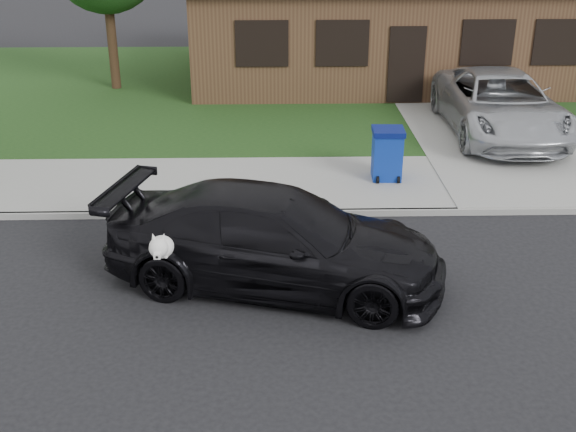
{
  "coord_description": "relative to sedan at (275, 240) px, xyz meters",
  "views": [
    {
      "loc": [
        0.24,
        -8.91,
        5.55
      ],
      "look_at": [
        0.48,
        1.04,
        1.1
      ],
      "focal_mm": 45.0,
      "sensor_mm": 36.0,
      "label": 1
    }
  ],
  "objects": [
    {
      "name": "ground",
      "position": [
        -0.27,
        -0.94,
        -0.75
      ],
      "size": [
        120.0,
        120.0,
        0.0
      ],
      "primitive_type": "plane",
      "color": "black",
      "rests_on": "ground"
    },
    {
      "name": "sidewalk",
      "position": [
        -0.27,
        4.06,
        -0.69
      ],
      "size": [
        60.0,
        3.0,
        0.12
      ],
      "primitive_type": "cube",
      "color": "gray",
      "rests_on": "ground"
    },
    {
      "name": "curb",
      "position": [
        -0.27,
        2.56,
        -0.69
      ],
      "size": [
        60.0,
        0.12,
        0.12
      ],
      "primitive_type": "cube",
      "color": "gray",
      "rests_on": "ground"
    },
    {
      "name": "lawn",
      "position": [
        -0.27,
        12.06,
        -0.69
      ],
      "size": [
        60.0,
        13.0,
        0.13
      ],
      "primitive_type": "cube",
      "color": "#193814",
      "rests_on": "ground"
    },
    {
      "name": "driveway",
      "position": [
        5.73,
        9.06,
        -0.68
      ],
      "size": [
        4.5,
        13.0,
        0.14
      ],
      "primitive_type": "cube",
      "color": "gray",
      "rests_on": "ground"
    },
    {
      "name": "sedan",
      "position": [
        0.0,
        0.0,
        0.0
      ],
      "size": [
        5.54,
        3.34,
        1.5
      ],
      "rotation": [
        0.0,
        0.0,
        1.32
      ],
      "color": "black",
      "rests_on": "ground"
    },
    {
      "name": "minivan",
      "position": [
        5.53,
        7.13,
        0.14
      ],
      "size": [
        2.57,
        5.42,
        1.5
      ],
      "primitive_type": "imported",
      "rotation": [
        0.0,
        0.0,
        -0.02
      ],
      "color": "#B7BABE",
      "rests_on": "driveway"
    },
    {
      "name": "recycling_bin",
      "position": [
        2.35,
        4.21,
        -0.09
      ],
      "size": [
        0.67,
        0.7,
        1.07
      ],
      "rotation": [
        0.0,
        0.0,
        -0.04
      ],
      "color": "#0D2D98",
      "rests_on": "sidewalk"
    },
    {
      "name": "house",
      "position": [
        3.73,
        14.06,
        1.38
      ],
      "size": [
        12.6,
        8.6,
        4.65
      ],
      "color": "#422B1C",
      "rests_on": "ground"
    }
  ]
}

